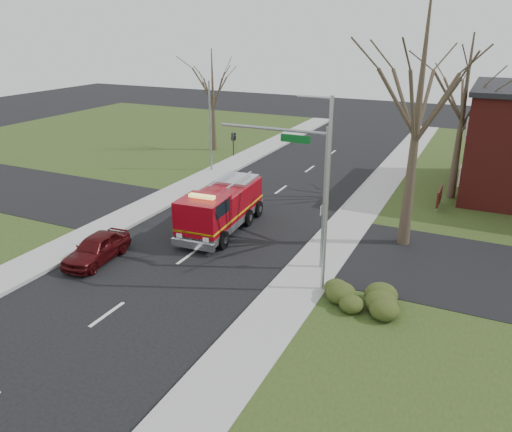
% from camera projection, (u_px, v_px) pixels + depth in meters
% --- Properties ---
extents(ground, '(120.00, 120.00, 0.00)m').
position_uv_depth(ground, '(188.00, 256.00, 25.08)').
color(ground, black).
rests_on(ground, ground).
extents(sidewalk_right, '(2.40, 80.00, 0.15)m').
position_uv_depth(sidewalk_right, '(304.00, 280.00, 22.56)').
color(sidewalk_right, '#9F9F99').
rests_on(sidewalk_right, ground).
extents(sidewalk_left, '(2.40, 80.00, 0.15)m').
position_uv_depth(sidewalk_left, '(93.00, 234.00, 27.55)').
color(sidewalk_left, '#9F9F99').
rests_on(sidewalk_left, ground).
extents(health_center_sign, '(0.12, 2.00, 1.40)m').
position_uv_depth(health_center_sign, '(439.00, 196.00, 31.08)').
color(health_center_sign, '#471210').
rests_on(health_center_sign, ground).
extents(hedge_corner, '(2.80, 2.00, 0.90)m').
position_uv_depth(hedge_corner, '(360.00, 294.00, 20.42)').
color(hedge_corner, '#313F17').
rests_on(hedge_corner, lawn_right).
extents(bare_tree_near, '(6.00, 6.00, 12.00)m').
position_uv_depth(bare_tree_near, '(419.00, 103.00, 23.67)').
color(bare_tree_near, '#3D2F24').
rests_on(bare_tree_near, ground).
extents(bare_tree_far, '(5.25, 5.25, 10.50)m').
position_uv_depth(bare_tree_far, '(464.00, 101.00, 30.98)').
color(bare_tree_far, '#3D2F24').
rests_on(bare_tree_far, ground).
extents(bare_tree_left, '(4.50, 4.50, 9.00)m').
position_uv_depth(bare_tree_left, '(213.00, 89.00, 43.96)').
color(bare_tree_left, '#3D2F24').
rests_on(bare_tree_left, ground).
extents(traffic_signal_mast, '(5.29, 0.18, 6.80)m').
position_uv_depth(traffic_signal_mast, '(299.00, 171.00, 22.57)').
color(traffic_signal_mast, gray).
rests_on(traffic_signal_mast, ground).
extents(streetlight_pole, '(1.48, 0.16, 8.40)m').
position_uv_depth(streetlight_pole, '(326.00, 192.00, 20.16)').
color(streetlight_pole, '#B7BABF').
rests_on(streetlight_pole, ground).
extents(utility_pole_far, '(0.14, 0.14, 7.00)m').
position_uv_depth(utility_pole_far, '(210.00, 128.00, 38.36)').
color(utility_pole_far, gray).
rests_on(utility_pole_far, ground).
extents(fire_engine, '(3.03, 7.03, 2.77)m').
position_uv_depth(fire_engine, '(221.00, 209.00, 27.84)').
color(fire_engine, maroon).
rests_on(fire_engine, ground).
extents(parked_car_maroon, '(1.95, 4.12, 1.36)m').
position_uv_depth(parked_car_maroon, '(97.00, 248.00, 24.36)').
color(parked_car_maroon, '#440A0D').
rests_on(parked_car_maroon, ground).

